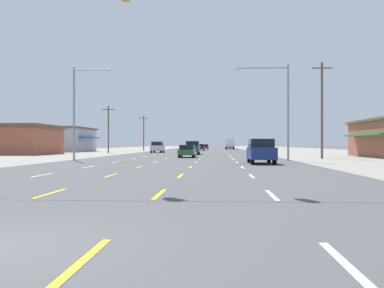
{
  "coord_description": "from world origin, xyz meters",
  "views": [
    {
      "loc": [
        3.56,
        -5.92,
        1.59
      ],
      "look_at": [
        -0.44,
        59.74,
        1.56
      ],
      "focal_mm": 38.77,
      "sensor_mm": 36.0,
      "label": 1
    }
  ],
  "objects_px": {
    "sedan_center_turn_near": "(187,151)",
    "sedan_center_turn_farther": "(205,147)",
    "suv_far_left_midfar": "(158,147)",
    "hatchback_center_turn_far": "(201,147)",
    "box_truck_far_right_distant_a": "(230,143)",
    "sedan_inner_left_distant_b": "(195,146)",
    "suv_center_turn_mid": "(193,148)",
    "sedan_far_right_distant_c": "(228,146)",
    "streetlight_left_row_0": "(78,106)",
    "suv_far_right_nearest": "(261,151)",
    "streetlight_right_row_0": "(282,104)",
    "sedan_inner_left_farthest": "(193,147)"
  },
  "relations": [
    {
      "from": "sedan_inner_left_farthest",
      "to": "sedan_inner_left_distant_b",
      "type": "relative_size",
      "value": 1.0
    },
    {
      "from": "hatchback_center_turn_far",
      "to": "suv_far_left_midfar",
      "type": "bearing_deg",
      "value": -107.28
    },
    {
      "from": "suv_far_left_midfar",
      "to": "streetlight_right_row_0",
      "type": "height_order",
      "value": "streetlight_right_row_0"
    },
    {
      "from": "suv_far_right_nearest",
      "to": "suv_center_turn_mid",
      "type": "xyz_separation_m",
      "value": [
        -7.1,
        27.38,
        0.0
      ]
    },
    {
      "from": "suv_far_left_midfar",
      "to": "streetlight_left_row_0",
      "type": "bearing_deg",
      "value": -94.51
    },
    {
      "from": "sedan_center_turn_near",
      "to": "suv_center_turn_mid",
      "type": "distance_m",
      "value": 12.81
    },
    {
      "from": "streetlight_left_row_0",
      "to": "sedan_inner_left_farthest",
      "type": "bearing_deg",
      "value": 85.57
    },
    {
      "from": "suv_far_left_midfar",
      "to": "sedan_center_turn_farther",
      "type": "height_order",
      "value": "suv_far_left_midfar"
    },
    {
      "from": "sedan_center_turn_farther",
      "to": "sedan_inner_left_distant_b",
      "type": "bearing_deg",
      "value": 104.74
    },
    {
      "from": "suv_far_left_midfar",
      "to": "sedan_inner_left_distant_b",
      "type": "distance_m",
      "value": 57.94
    },
    {
      "from": "hatchback_center_turn_far",
      "to": "sedan_inner_left_farthest",
      "type": "bearing_deg",
      "value": 97.94
    },
    {
      "from": "sedan_inner_left_distant_b",
      "to": "sedan_far_right_distant_c",
      "type": "relative_size",
      "value": 1.0
    },
    {
      "from": "hatchback_center_turn_far",
      "to": "streetlight_left_row_0",
      "type": "relative_size",
      "value": 0.44
    },
    {
      "from": "suv_far_right_nearest",
      "to": "sedan_center_turn_farther",
      "type": "distance_m",
      "value": 84.21
    },
    {
      "from": "hatchback_center_turn_far",
      "to": "sedan_inner_left_distant_b",
      "type": "bearing_deg",
      "value": 95.06
    },
    {
      "from": "sedan_center_turn_farther",
      "to": "box_truck_far_right_distant_a",
      "type": "distance_m",
      "value": 7.35
    },
    {
      "from": "suv_far_right_nearest",
      "to": "box_truck_far_right_distant_a",
      "type": "distance_m",
      "value": 85.77
    },
    {
      "from": "box_truck_far_right_distant_a",
      "to": "sedan_inner_left_distant_b",
      "type": "xyz_separation_m",
      "value": [
        -10.61,
        11.73,
        -1.08
      ]
    },
    {
      "from": "sedan_inner_left_farthest",
      "to": "suv_far_left_midfar",
      "type": "bearing_deg",
      "value": -94.36
    },
    {
      "from": "sedan_center_turn_farther",
      "to": "box_truck_far_right_distant_a",
      "type": "bearing_deg",
      "value": 14.64
    },
    {
      "from": "suv_far_right_nearest",
      "to": "sedan_center_turn_near",
      "type": "height_order",
      "value": "suv_far_right_nearest"
    },
    {
      "from": "suv_center_turn_mid",
      "to": "sedan_inner_left_distant_b",
      "type": "xyz_separation_m",
      "value": [
        -3.35,
        70.12,
        -0.27
      ]
    },
    {
      "from": "suv_far_right_nearest",
      "to": "sedan_inner_left_distant_b",
      "type": "xyz_separation_m",
      "value": [
        -10.46,
        97.49,
        -0.27
      ]
    },
    {
      "from": "suv_far_right_nearest",
      "to": "streetlight_right_row_0",
      "type": "relative_size",
      "value": 0.55
    },
    {
      "from": "sedan_inner_left_distant_b",
      "to": "streetlight_right_row_0",
      "type": "xyz_separation_m",
      "value": [
        12.92,
        -92.07,
        4.57
      ]
    },
    {
      "from": "sedan_center_turn_near",
      "to": "sedan_center_turn_farther",
      "type": "relative_size",
      "value": 1.0
    },
    {
      "from": "box_truck_far_right_distant_a",
      "to": "streetlight_right_row_0",
      "type": "relative_size",
      "value": 0.81
    },
    {
      "from": "sedan_center_turn_near",
      "to": "box_truck_far_right_distant_a",
      "type": "xyz_separation_m",
      "value": [
        7.17,
        71.2,
        1.08
      ]
    },
    {
      "from": "sedan_center_turn_near",
      "to": "sedan_center_turn_farther",
      "type": "xyz_separation_m",
      "value": [
        0.13,
        69.36,
        0.0
      ]
    },
    {
      "from": "streetlight_right_row_0",
      "to": "box_truck_far_right_distant_a",
      "type": "bearing_deg",
      "value": 91.65
    },
    {
      "from": "sedan_inner_left_distant_b",
      "to": "streetlight_left_row_0",
      "type": "xyz_separation_m",
      "value": [
        -6.37,
        -92.07,
        4.43
      ]
    },
    {
      "from": "sedan_inner_left_farthest",
      "to": "box_truck_far_right_distant_a",
      "type": "height_order",
      "value": "box_truck_far_right_distant_a"
    },
    {
      "from": "sedan_center_turn_near",
      "to": "suv_far_left_midfar",
      "type": "height_order",
      "value": "suv_far_left_midfar"
    },
    {
      "from": "suv_far_right_nearest",
      "to": "sedan_center_turn_near",
      "type": "xyz_separation_m",
      "value": [
        -7.02,
        14.57,
        -0.27
      ]
    },
    {
      "from": "sedan_center_turn_near",
      "to": "streetlight_right_row_0",
      "type": "xyz_separation_m",
      "value": [
        9.48,
        -9.14,
        4.57
      ]
    },
    {
      "from": "streetlight_left_row_0",
      "to": "streetlight_right_row_0",
      "type": "height_order",
      "value": "streetlight_left_row_0"
    },
    {
      "from": "suv_far_left_midfar",
      "to": "sedan_center_turn_farther",
      "type": "xyz_separation_m",
      "value": [
        7.23,
        44.26,
        -0.27
      ]
    },
    {
      "from": "suv_center_turn_mid",
      "to": "sedan_far_right_distant_c",
      "type": "height_order",
      "value": "suv_center_turn_mid"
    },
    {
      "from": "suv_far_right_nearest",
      "to": "streetlight_right_row_0",
      "type": "xyz_separation_m",
      "value": [
        2.46,
        5.42,
        4.3
      ]
    },
    {
      "from": "hatchback_center_turn_far",
      "to": "sedan_center_turn_farther",
      "type": "height_order",
      "value": "hatchback_center_turn_far"
    },
    {
      "from": "hatchback_center_turn_far",
      "to": "sedan_center_turn_farther",
      "type": "distance_m",
      "value": 22.27
    },
    {
      "from": "sedan_center_turn_near",
      "to": "sedan_center_turn_farther",
      "type": "bearing_deg",
      "value": 89.89
    },
    {
      "from": "sedan_center_turn_near",
      "to": "box_truck_far_right_distant_a",
      "type": "bearing_deg",
      "value": 84.25
    },
    {
      "from": "hatchback_center_turn_far",
      "to": "sedan_inner_left_farthest",
      "type": "xyz_separation_m",
      "value": [
        -3.34,
        23.93,
        -0.03
      ]
    },
    {
      "from": "suv_far_right_nearest",
      "to": "sedan_inner_left_distant_b",
      "type": "relative_size",
      "value": 1.09
    },
    {
      "from": "streetlight_right_row_0",
      "to": "suv_center_turn_mid",
      "type": "bearing_deg",
      "value": 113.54
    },
    {
      "from": "suv_far_right_nearest",
      "to": "streetlight_left_row_0",
      "type": "relative_size",
      "value": 0.55
    },
    {
      "from": "sedan_center_turn_farther",
      "to": "streetlight_right_row_0",
      "type": "distance_m",
      "value": 79.19
    },
    {
      "from": "box_truck_far_right_distant_a",
      "to": "sedan_center_turn_near",
      "type": "bearing_deg",
      "value": -95.75
    },
    {
      "from": "box_truck_far_right_distant_a",
      "to": "suv_far_right_nearest",
      "type": "bearing_deg",
      "value": -90.1
    }
  ]
}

